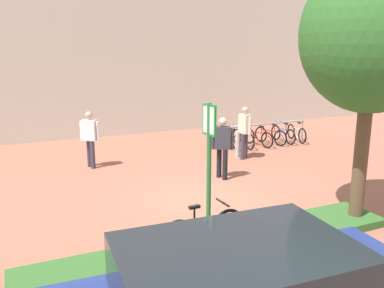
% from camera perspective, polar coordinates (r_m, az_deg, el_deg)
% --- Properties ---
extents(ground_plane, '(60.00, 60.00, 0.00)m').
position_cam_1_polar(ground_plane, '(9.76, 1.66, -7.68)').
color(ground_plane, '#9E5B47').
extents(building_facade, '(28.00, 1.20, 10.00)m').
position_cam_1_polar(building_facade, '(17.50, -11.60, 17.81)').
color(building_facade, beige).
rests_on(building_facade, ground).
extents(planter_strip, '(7.00, 1.10, 0.16)m').
position_cam_1_polar(planter_strip, '(7.37, 4.12, -14.19)').
color(planter_strip, '#336028').
rests_on(planter_strip, ground).
extents(tree_sidewalk, '(2.71, 2.71, 5.26)m').
position_cam_1_polar(tree_sidewalk, '(8.45, 24.33, 13.92)').
color(tree_sidewalk, brown).
rests_on(tree_sidewalk, ground).
extents(parking_sign_post, '(0.08, 0.36, 2.64)m').
position_cam_1_polar(parking_sign_post, '(6.67, 2.43, -2.03)').
color(parking_sign_post, '#2D7238').
rests_on(parking_sign_post, ground).
extents(bike_at_sign, '(1.68, 0.42, 0.86)m').
position_cam_1_polar(bike_at_sign, '(7.26, 1.67, -12.22)').
color(bike_at_sign, black).
rests_on(bike_at_sign, ground).
extents(bike_rack_cluster, '(3.76, 1.64, 0.83)m').
position_cam_1_polar(bike_rack_cluster, '(15.40, 10.21, 1.15)').
color(bike_rack_cluster, '#99999E').
rests_on(bike_rack_cluster, ground).
extents(bollard_steel, '(0.16, 0.16, 0.90)m').
position_cam_1_polar(bollard_steel, '(13.42, 6.52, -0.01)').
color(bollard_steel, '#ADADB2').
rests_on(bollard_steel, ground).
extents(person_casual_tan, '(0.52, 0.42, 1.72)m').
position_cam_1_polar(person_casual_tan, '(12.41, -14.33, 1.13)').
color(person_casual_tan, '#383342').
rests_on(person_casual_tan, ground).
extents(person_suited_navy, '(0.52, 0.42, 1.72)m').
position_cam_1_polar(person_suited_navy, '(10.99, 4.35, -0.00)').
color(person_suited_navy, black).
rests_on(person_suited_navy, ground).
extents(person_shirt_blue, '(0.38, 0.61, 1.72)m').
position_cam_1_polar(person_shirt_blue, '(13.20, 7.50, 2.12)').
color(person_shirt_blue, '#383342').
rests_on(person_shirt_blue, ground).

